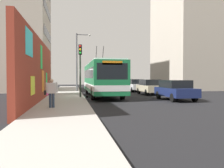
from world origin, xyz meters
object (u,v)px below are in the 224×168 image
parked_car_navy (175,90)px  parked_car_white (136,85)px  city_bus (102,78)px  street_lamp (78,58)px  traffic_light (80,62)px  pedestrian_near_wall (51,91)px  parked_car_black (125,84)px  parked_car_champagne (150,87)px

parked_car_navy → parked_car_white: (11.48, 0.00, -0.00)m
city_bus → street_lamp: street_lamp is taller
parked_car_white → traffic_light: size_ratio=0.94×
parked_car_white → pedestrian_near_wall: 18.16m
parked_car_navy → parked_car_black: (17.56, -0.00, 0.00)m
parked_car_black → traffic_light: traffic_light is taller
traffic_light → street_lamp: 8.77m
parked_car_white → traffic_light: (-9.04, 7.35, 2.27)m
parked_car_black → street_lamp: street_lamp is taller
city_bus → parked_car_black: (12.46, -5.20, -0.95)m
traffic_light → street_lamp: size_ratio=0.63×
parked_car_black → traffic_light: (-15.12, 7.35, 2.26)m
parked_car_champagne → parked_car_navy: bearing=-180.0°
city_bus → parked_car_white: 8.29m
street_lamp → parked_car_black: bearing=-48.6°
parked_car_navy → parked_car_white: size_ratio=1.04×
traffic_light → street_lamp: bearing=-0.6°
parked_car_navy → pedestrian_near_wall: bearing=114.7°
parked_car_champagne → parked_car_white: size_ratio=0.99×
street_lamp → pedestrian_near_wall: bearing=173.0°
city_bus → pedestrian_near_wall: (-9.30, 3.94, -0.74)m
parked_car_navy → pedestrian_near_wall: 10.06m
parked_car_navy → pedestrian_near_wall: (-4.20, 9.14, 0.21)m
parked_car_champagne → parked_car_black: same height
parked_car_white → city_bus: bearing=140.8°
pedestrian_near_wall → traffic_light: 7.19m
parked_car_navy → street_lamp: size_ratio=0.62×
pedestrian_near_wall → street_lamp: bearing=-7.0°
pedestrian_near_wall → street_lamp: size_ratio=0.22×
parked_car_champagne → street_lamp: size_ratio=0.59×
pedestrian_near_wall → traffic_light: bearing=-15.1°
city_bus → street_lamp: bearing=18.8°
city_bus → parked_car_navy: (-5.10, -5.20, -0.95)m
parked_car_champagne → parked_car_black: (11.51, -0.00, 0.00)m
parked_car_navy → parked_car_champagne: size_ratio=1.04×
pedestrian_near_wall → traffic_light: traffic_light is taller
parked_car_champagne → pedestrian_near_wall: size_ratio=2.65×
city_bus → pedestrian_near_wall: 10.13m
parked_car_champagne → pedestrian_near_wall: 13.74m
parked_car_navy → traffic_light: 8.07m
city_bus → parked_car_champagne: size_ratio=2.92×
parked_car_navy → street_lamp: 13.72m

